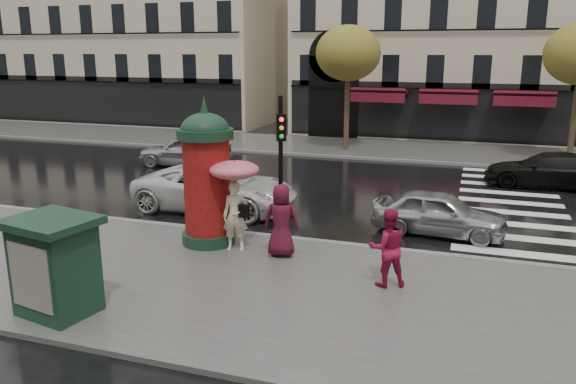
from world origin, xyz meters
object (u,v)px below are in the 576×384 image
(woman_umbrella, at_px, (235,190))
(newsstand, at_px, (55,265))
(woman_red, at_px, (387,248))
(traffic_light, at_px, (281,156))
(car_black, at_px, (548,170))
(car_far_silver, at_px, (185,151))
(car_silver, at_px, (439,213))
(car_white, at_px, (216,188))
(morris_column, at_px, (207,174))
(man_burgundy, at_px, (281,220))

(woman_umbrella, xyz_separation_m, newsstand, (-1.95, -4.59, -0.62))
(woman_red, xyz_separation_m, traffic_light, (-3.25, 2.01, 1.56))
(car_black, height_order, car_far_silver, car_far_silver)
(newsstand, height_order, car_silver, newsstand)
(woman_red, relative_size, car_black, 0.38)
(car_silver, bearing_deg, woman_umbrella, 129.35)
(car_white, bearing_deg, car_silver, -91.92)
(woman_umbrella, distance_m, newsstand, 5.02)
(morris_column, bearing_deg, car_black, 47.74)
(newsstand, distance_m, car_white, 8.32)
(morris_column, distance_m, car_far_silver, 11.64)
(man_burgundy, xyz_separation_m, morris_column, (-2.27, 0.32, 1.00))
(traffic_light, distance_m, car_far_silver, 12.33)
(woman_umbrella, bearing_deg, traffic_light, 44.10)
(car_silver, bearing_deg, car_far_silver, 66.20)
(woman_red, distance_m, car_silver, 4.63)
(man_burgundy, distance_m, car_white, 5.25)
(traffic_light, xyz_separation_m, car_white, (-3.32, 2.78, -1.80))
(morris_column, bearing_deg, car_far_silver, 121.76)
(traffic_light, distance_m, car_white, 4.69)
(woman_umbrella, bearing_deg, car_black, 51.46)
(woman_red, bearing_deg, car_far_silver, -68.96)
(woman_red, bearing_deg, morris_column, -39.02)
(newsstand, xyz_separation_m, car_silver, (7.01, 8.04, -0.50))
(traffic_light, bearing_deg, morris_column, -161.77)
(man_burgundy, height_order, morris_column, morris_column)
(car_white, relative_size, car_far_silver, 1.29)
(woman_umbrella, xyz_separation_m, woman_red, (4.21, -1.08, -0.75))
(car_black, bearing_deg, car_white, -55.47)
(car_silver, height_order, car_white, car_white)
(morris_column, relative_size, car_black, 0.86)
(woman_umbrella, xyz_separation_m, car_white, (-2.36, 3.71, -1.00))
(morris_column, xyz_separation_m, car_white, (-1.40, 3.42, -1.30))
(morris_column, bearing_deg, car_white, 112.26)
(traffic_light, relative_size, car_silver, 1.04)
(man_burgundy, relative_size, newsstand, 0.95)
(car_silver, bearing_deg, traffic_light, 126.64)
(woman_umbrella, height_order, man_burgundy, woman_umbrella)
(woman_red, xyz_separation_m, car_far_silver, (-11.26, 11.21, -0.28))
(traffic_light, height_order, car_white, traffic_light)
(woman_red, distance_m, car_white, 8.14)
(man_burgundy, relative_size, traffic_light, 0.47)
(woman_red, relative_size, traffic_light, 0.45)
(traffic_light, bearing_deg, man_burgundy, -70.27)
(traffic_light, bearing_deg, car_far_silver, 131.06)
(man_burgundy, bearing_deg, woman_red, 153.04)
(traffic_light, height_order, car_silver, traffic_light)
(car_white, bearing_deg, morris_column, -157.66)
(car_silver, distance_m, car_black, 8.42)
(car_white, bearing_deg, woman_umbrella, -147.46)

